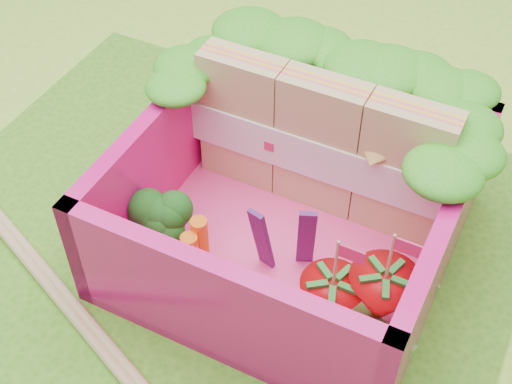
{
  "coord_description": "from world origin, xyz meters",
  "views": [
    {
      "loc": [
        1.1,
        -1.57,
        2.43
      ],
      "look_at": [
        0.17,
        0.28,
        0.28
      ],
      "focal_mm": 50.0,
      "sensor_mm": 36.0,
      "label": 1
    }
  ],
  "objects_px": {
    "broccoli": "(163,220)",
    "strawberry_right": "(381,299)",
    "bento_box": "(292,201)",
    "sandwich_stack": "(321,145)",
    "strawberry_left": "(331,303)"
  },
  "relations": [
    {
      "from": "broccoli",
      "to": "strawberry_right",
      "type": "height_order",
      "value": "strawberry_right"
    },
    {
      "from": "strawberry_left",
      "to": "broccoli",
      "type": "bearing_deg",
      "value": 176.7
    },
    {
      "from": "bento_box",
      "to": "sandwich_stack",
      "type": "bearing_deg",
      "value": 88.96
    },
    {
      "from": "bento_box",
      "to": "strawberry_right",
      "type": "height_order",
      "value": "strawberry_right"
    },
    {
      "from": "sandwich_stack",
      "to": "strawberry_left",
      "type": "distance_m",
      "value": 0.7
    },
    {
      "from": "bento_box",
      "to": "strawberry_right",
      "type": "bearing_deg",
      "value": -26.29
    },
    {
      "from": "sandwich_stack",
      "to": "broccoli",
      "type": "height_order",
      "value": "sandwich_stack"
    },
    {
      "from": "broccoli",
      "to": "strawberry_right",
      "type": "relative_size",
      "value": 0.61
    },
    {
      "from": "strawberry_left",
      "to": "strawberry_right",
      "type": "distance_m",
      "value": 0.19
    },
    {
      "from": "strawberry_right",
      "to": "bento_box",
      "type": "bearing_deg",
      "value": 153.71
    },
    {
      "from": "strawberry_right",
      "to": "sandwich_stack",
      "type": "bearing_deg",
      "value": 132.89
    },
    {
      "from": "strawberry_left",
      "to": "strawberry_right",
      "type": "xyz_separation_m",
      "value": [
        0.17,
        0.09,
        0.01
      ]
    },
    {
      "from": "strawberry_right",
      "to": "strawberry_left",
      "type": "bearing_deg",
      "value": -150.65
    },
    {
      "from": "strawberry_left",
      "to": "strawberry_right",
      "type": "bearing_deg",
      "value": 29.35
    },
    {
      "from": "broccoli",
      "to": "strawberry_right",
      "type": "bearing_deg",
      "value": 3.03
    }
  ]
}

